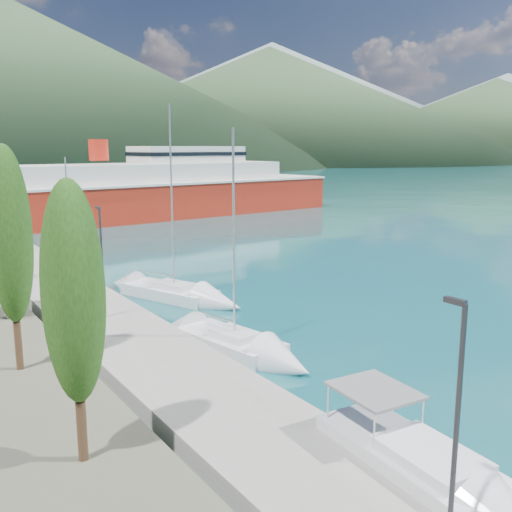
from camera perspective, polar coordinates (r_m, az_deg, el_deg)
quay at (r=42.37m, az=-19.56°, el=-2.87°), size 5.00×88.00×0.80m
hills_far at (r=655.58m, az=-20.76°, el=16.06°), size 1480.00×900.00×180.00m
hills_near at (r=405.77m, az=-17.79°, el=15.88°), size 1010.00×520.00×115.00m
lamp_posts at (r=32.17m, az=-15.42°, el=-0.12°), size 0.15×47.01×6.06m
motor_cruiser at (r=17.86m, az=18.68°, el=-21.77°), size 3.17×8.74×3.16m
sailboat_near at (r=27.49m, az=0.15°, el=-9.74°), size 3.93×8.55×11.84m
sailboat_mid at (r=37.35m, az=-6.10°, el=-4.21°), size 5.66×9.75×13.64m
sailboat_far at (r=47.85m, az=-17.85°, el=-1.38°), size 3.67×7.17×10.07m
ferry at (r=84.29m, az=-10.10°, el=6.28°), size 59.38×18.01×11.61m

